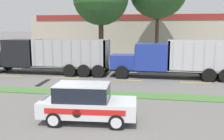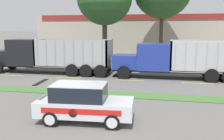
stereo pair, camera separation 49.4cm
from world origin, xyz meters
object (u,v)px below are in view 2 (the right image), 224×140
rally_car (83,102)px  dump_truck_lead (39,56)px  traffic_cone (53,101)px  dump_truck_trail (169,60)px

rally_car → dump_truck_lead: bearing=125.5°
rally_car → traffic_cone: (-2.39, 1.87, -0.64)m
dump_truck_trail → rally_car: 11.89m
dump_truck_trail → rally_car: bearing=-109.9°
dump_truck_lead → dump_truck_trail: bearing=-1.2°
dump_truck_trail → rally_car: dump_truck_trail is taller
dump_truck_lead → dump_truck_trail: dump_truck_lead is taller
dump_truck_trail → traffic_cone: dump_truck_trail is taller
dump_truck_trail → traffic_cone: (-6.44, -9.30, -1.28)m
dump_truck_lead → traffic_cone: bearing=-59.0°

